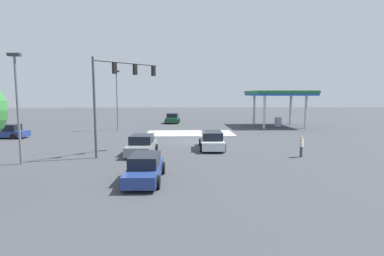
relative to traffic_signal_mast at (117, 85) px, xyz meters
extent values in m
plane|color=#3D3F44|center=(-6.07, -6.07, -5.45)|extent=(154.02, 154.02, 0.00)
cube|color=silver|center=(-6.07, -15.17, -5.45)|extent=(10.60, 0.60, 0.01)
cube|color=silver|center=(-6.07, -14.22, -5.45)|extent=(10.60, 0.60, 0.01)
cube|color=silver|center=(-6.07, -13.27, -5.45)|extent=(10.60, 0.60, 0.01)
cube|color=silver|center=(-6.07, -12.32, -5.45)|extent=(10.60, 0.60, 0.01)
cube|color=silver|center=(-6.07, -11.37, -5.45)|extent=(10.60, 0.60, 0.01)
cube|color=silver|center=(-6.07, -10.42, -5.45)|extent=(10.60, 0.60, 0.01)
cylinder|color=#47474C|center=(1.36, 1.36, -1.73)|extent=(0.18, 0.18, 7.45)
cylinder|color=#47474C|center=(-0.74, -0.74, 1.75)|extent=(4.28, 4.28, 0.12)
cube|color=black|center=(0.10, 0.10, 1.28)|extent=(0.40, 0.40, 0.84)
sphere|color=red|center=(-0.01, -0.01, 1.28)|extent=(0.16, 0.16, 0.16)
cube|color=black|center=(-1.26, -1.26, 1.28)|extent=(0.40, 0.40, 0.84)
sphere|color=gold|center=(-1.37, -1.37, 1.28)|extent=(0.16, 0.16, 0.16)
cube|color=black|center=(-2.62, -2.62, 1.28)|extent=(0.40, 0.40, 0.84)
sphere|color=green|center=(-2.74, -2.74, 1.28)|extent=(0.16, 0.16, 0.16)
cube|color=gray|center=(-1.86, 0.12, -4.93)|extent=(2.10, 4.53, 0.71)
cube|color=black|center=(-1.86, 0.03, -4.24)|extent=(1.79, 2.18, 0.66)
cylinder|color=black|center=(-2.75, 1.54, -5.15)|extent=(0.25, 0.61, 0.60)
cylinder|color=black|center=(-0.83, 1.45, -5.15)|extent=(0.25, 0.61, 0.60)
cylinder|color=black|center=(-2.89, -1.20, -5.15)|extent=(0.25, 0.61, 0.60)
cylinder|color=black|center=(-0.97, -1.30, -5.15)|extent=(0.25, 0.61, 0.60)
cube|color=#144728|center=(-3.56, -25.62, -4.88)|extent=(2.27, 4.40, 0.75)
cube|color=black|center=(-3.57, -25.71, -4.18)|extent=(1.89, 1.94, 0.66)
cylinder|color=black|center=(-4.46, -24.23, -5.10)|extent=(0.27, 0.72, 0.70)
cylinder|color=black|center=(-2.47, -24.38, -5.10)|extent=(0.27, 0.72, 0.70)
cylinder|color=black|center=(-4.66, -26.87, -5.10)|extent=(0.27, 0.72, 0.70)
cylinder|color=black|center=(-2.67, -27.02, -5.10)|extent=(0.27, 0.72, 0.70)
cube|color=navy|center=(-2.98, 7.41, -4.95)|extent=(1.82, 4.73, 0.62)
cube|color=black|center=(-2.98, 7.33, -4.31)|extent=(1.58, 2.42, 0.64)
cylinder|color=black|center=(-3.80, 8.89, -5.10)|extent=(0.24, 0.71, 0.70)
cylinder|color=black|center=(-2.07, 8.84, -5.10)|extent=(0.24, 0.71, 0.70)
cylinder|color=black|center=(-3.88, 5.99, -5.10)|extent=(0.24, 0.71, 0.70)
cylinder|color=black|center=(-2.16, 5.93, -5.10)|extent=(0.24, 0.71, 0.70)
cube|color=navy|center=(14.19, -9.28, -4.96)|extent=(4.97, 1.99, 0.65)
cube|color=black|center=(13.90, -9.26, -4.29)|extent=(2.67, 1.69, 0.70)
cylinder|color=black|center=(12.73, -8.31, -5.15)|extent=(0.62, 0.25, 0.61)
cylinder|color=black|center=(12.63, -10.07, -5.15)|extent=(0.62, 0.25, 0.61)
cube|color=silver|center=(-7.65, -2.18, -4.92)|extent=(2.00, 4.86, 0.69)
cube|color=black|center=(-7.65, -2.02, -4.25)|extent=(1.76, 2.84, 0.67)
cylinder|color=black|center=(-6.75, -3.70, -5.12)|extent=(0.24, 0.68, 0.67)
cylinder|color=black|center=(-8.65, -3.64, -5.12)|extent=(0.24, 0.68, 0.67)
cylinder|color=black|center=(-6.66, -0.72, -5.12)|extent=(0.24, 0.68, 0.67)
cylinder|color=black|center=(-8.56, -0.66, -5.12)|extent=(0.24, 0.68, 0.67)
cube|color=#23519E|center=(-19.42, -20.23, -0.75)|extent=(8.35, 8.35, 0.35)
cube|color=#196B2D|center=(-19.42, -20.23, -0.40)|extent=(8.51, 8.51, 0.36)
cube|color=#B2B2B7|center=(-19.42, -20.23, -4.80)|extent=(0.70, 1.10, 1.30)
cylinder|color=silver|center=(-22.34, -23.15, -3.19)|extent=(0.36, 0.36, 4.52)
cylinder|color=silver|center=(-16.50, -23.15, -3.19)|extent=(0.36, 0.36, 4.52)
cylinder|color=silver|center=(-22.34, -17.31, -3.19)|extent=(0.36, 0.36, 4.52)
cylinder|color=silver|center=(-16.50, -17.31, -3.19)|extent=(0.36, 0.36, 4.52)
cylinder|color=#38383D|center=(-14.03, 1.63, -5.06)|extent=(0.14, 0.14, 0.79)
cylinder|color=#38383D|center=(-14.14, 1.52, -5.06)|extent=(0.14, 0.14, 0.79)
cube|color=beige|center=(-14.08, 1.57, -4.35)|extent=(0.41, 0.41, 0.62)
sphere|color=tan|center=(-14.08, 1.57, -3.93)|extent=(0.21, 0.21, 0.21)
cylinder|color=slate|center=(3.41, -16.18, -1.65)|extent=(0.16, 0.16, 7.60)
cube|color=#333338|center=(3.41, -16.18, 2.24)|extent=(0.80, 0.36, 0.20)
cylinder|color=slate|center=(5.93, 3.16, -1.84)|extent=(0.16, 0.16, 7.23)
cube|color=#333338|center=(5.93, 3.16, 1.88)|extent=(0.80, 0.36, 0.20)
camera|label=1|loc=(-4.98, 23.59, -0.70)|focal=28.00mm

